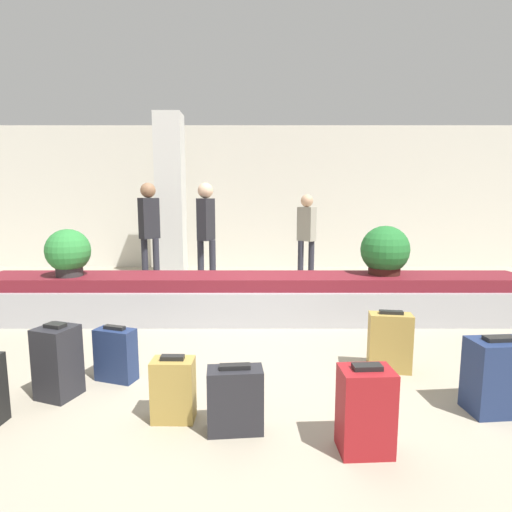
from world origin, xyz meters
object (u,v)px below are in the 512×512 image
Objects in this scene: suitcase_0 at (499,377)px; traveler_1 at (151,225)px; pillar at (172,197)px; potted_plant_1 at (387,251)px; suitcase_3 at (175,389)px; suitcase_5 at (367,410)px; potted_plant_0 at (70,252)px; traveler_0 at (308,231)px; traveler_2 at (208,226)px; suitcase_6 at (117,354)px; suitcase_1 at (391,342)px; suitcase_2 at (60,361)px; suitcase_7 at (237,400)px.

traveler_1 is (-3.60, 4.16, 0.85)m from suitcase_0.
pillar is 1.14m from traveler_1.
suitcase_0 is 2.49m from potted_plant_1.
potted_plant_1 is (2.27, 2.51, 0.66)m from suitcase_3.
suitcase_5 is 4.15m from potted_plant_0.
potted_plant_0 is at bearing 146.16° from suitcase_0.
suitcase_5 is 0.34× the size of traveler_0.
traveler_2 reaches higher than suitcase_0.
pillar is at bearing 113.61° from suitcase_6.
traveler_1 is (-2.79, -0.52, 0.14)m from traveler_0.
suitcase_0 is 0.90m from suitcase_1.
suitcase_0 is 1.19× the size of suitcase_6.
suitcase_5 is 5.20m from traveler_0.
pillar is 6.35m from suitcase_0.
suitcase_5 is 4.72m from traveler_2.
suitcase_1 is at bearing 54.59° from traveler_2.
suitcase_3 is at bearing 115.98° from traveler_0.
potted_plant_0 is 4.08m from potted_plant_1.
suitcase_2 is at bearing 170.76° from suitcase_0.
suitcase_1 is 1.00× the size of suitcase_5.
pillar is 5.48m from suitcase_1.
suitcase_0 is 1.21× the size of suitcase_3.
suitcase_2 is 0.33× the size of traveler_2.
suitcase_6 is at bearing 135.60° from suitcase_3.
suitcase_3 is (-2.34, -0.10, -0.05)m from suitcase_0.
traveler_2 is (0.84, -1.25, -0.48)m from pillar.
traveler_0 is at bearing 80.44° from suitcase_6.
suitcase_1 is at bearing 29.14° from suitcase_2.
suitcase_3 is (-1.80, -0.82, -0.04)m from suitcase_1.
suitcase_2 reaches higher than suitcase_6.
traveler_2 is (-0.26, 4.03, 0.89)m from suitcase_3.
suitcase_3 is 0.26× the size of traveler_1.
potted_plant_1 is (4.07, 0.14, -0.00)m from potted_plant_0.
potted_plant_0 is (-4.14, 2.27, 0.61)m from suitcase_0.
suitcase_0 is 1.22× the size of suitcase_7.
pillar is 2.74m from traveler_0.
suitcase_2 is at bearing -161.71° from suitcase_1.
potted_plant_1 is (1.01, 2.87, 0.61)m from suitcase_5.
suitcase_5 is at bearing -106.18° from suitcase_1.
pillar is 1.74× the size of traveler_1.
suitcase_3 is 0.46m from suitcase_7.
pillar is 5.67× the size of suitcase_5.
pillar reaches higher than potted_plant_1.
suitcase_3 is at bearing -52.73° from potted_plant_0.
traveler_2 is at bearing 148.91° from potted_plant_1.
suitcase_2 is at bearing 10.89° from traveler_2.
suitcase_7 is at bearing -48.19° from potted_plant_0.
potted_plant_1 is at bearing 80.90° from traveler_2.
suitcase_5 is at bearing -67.37° from pillar.
suitcase_0 reaches higher than suitcase_3.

